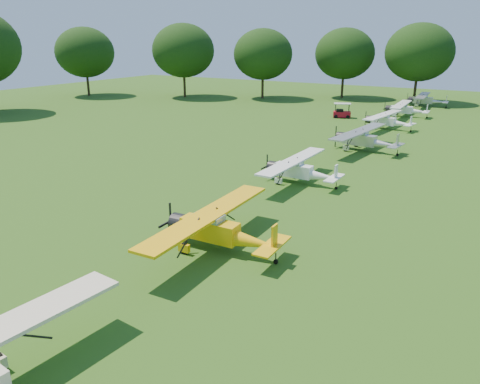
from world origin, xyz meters
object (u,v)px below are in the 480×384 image
at_px(aircraft_3, 299,169).
at_px(aircraft_6, 405,109).
at_px(aircraft_5, 387,120).
at_px(aircraft_4, 365,139).
at_px(aircraft_7, 426,99).
at_px(aircraft_2, 218,228).
at_px(golf_cart, 341,113).

xyz_separation_m(aircraft_3, aircraft_6, (0.08, 36.19, -0.01)).
bearing_deg(aircraft_3, aircraft_5, 90.31).
relative_size(aircraft_4, aircraft_7, 1.08).
bearing_deg(aircraft_6, aircraft_7, 84.06).
height_order(aircraft_3, aircraft_6, aircraft_3).
distance_m(aircraft_2, aircraft_4, 26.00).
bearing_deg(aircraft_7, aircraft_2, -93.47).
height_order(aircraft_6, golf_cart, golf_cart).
bearing_deg(aircraft_4, aircraft_2, -83.93).
bearing_deg(aircraft_5, golf_cart, 151.73).
distance_m(aircraft_5, aircraft_7, 22.31).
bearing_deg(golf_cart, aircraft_7, 43.67).
xyz_separation_m(aircraft_4, aircraft_5, (-0.97, 12.65, -0.14)).
bearing_deg(aircraft_2, aircraft_7, 88.55).
height_order(aircraft_4, aircraft_7, aircraft_4).
height_order(aircraft_2, aircraft_7, aircraft_2).
height_order(aircraft_2, aircraft_4, aircraft_4).
bearing_deg(aircraft_2, aircraft_3, 93.21).
bearing_deg(aircraft_6, aircraft_2, -91.13).
height_order(aircraft_2, aircraft_5, aircraft_2).
height_order(aircraft_5, golf_cart, golf_cart).
bearing_deg(aircraft_5, aircraft_7, 95.35).
distance_m(aircraft_3, aircraft_5, 25.65).
bearing_deg(aircraft_6, aircraft_3, -92.48).
bearing_deg(aircraft_4, aircraft_7, 96.85).
bearing_deg(golf_cart, aircraft_2, -100.31).
distance_m(aircraft_3, aircraft_4, 13.05).
height_order(aircraft_2, golf_cart, aircraft_2).
bearing_deg(aircraft_2, aircraft_6, 89.48).
height_order(aircraft_7, golf_cart, golf_cart).
height_order(aircraft_3, aircraft_4, aircraft_4).
bearing_deg(aircraft_5, aircraft_4, -78.78).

